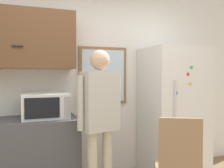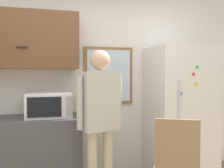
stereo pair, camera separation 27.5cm
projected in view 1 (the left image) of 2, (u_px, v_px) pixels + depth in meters
back_wall at (80, 79)px, 3.45m from camera, size 6.00×0.06×2.70m
microwave at (45, 106)px, 2.95m from camera, size 0.54×0.40×0.30m
person at (100, 109)px, 2.77m from camera, size 0.54×0.31×1.69m
refrigerator at (173, 111)px, 3.53m from camera, size 0.81×0.74×1.79m
chair at (178, 163)px, 2.44m from camera, size 0.58×0.58×1.01m
window at (103, 76)px, 3.52m from camera, size 0.70×0.05×0.81m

